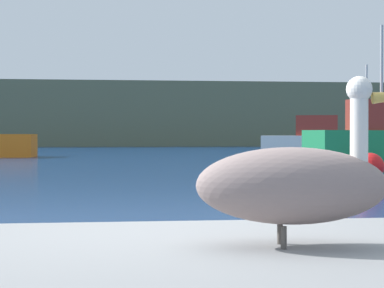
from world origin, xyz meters
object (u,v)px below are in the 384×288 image
(fishing_boat_white, at_px, (324,141))
(mooring_buoy, at_px, (370,167))
(pelican, at_px, (294,183))
(fishing_boat_green, at_px, (359,141))

(fishing_boat_white, height_order, mooring_buoy, fishing_boat_white)
(mooring_buoy, bearing_deg, fishing_boat_white, 75.24)
(pelican, distance_m, mooring_buoy, 14.14)
(fishing_boat_white, xyz_separation_m, mooring_buoy, (-5.23, -19.84, -0.44))
(fishing_boat_white, relative_size, mooring_buoy, 10.71)
(pelican, relative_size, fishing_boat_green, 0.23)
(pelican, distance_m, fishing_boat_white, 34.55)
(pelican, height_order, mooring_buoy, pelican)
(fishing_boat_white, xyz_separation_m, fishing_boat_green, (-2.10, -10.83, 0.12))
(fishing_boat_green, relative_size, mooring_buoy, 7.89)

